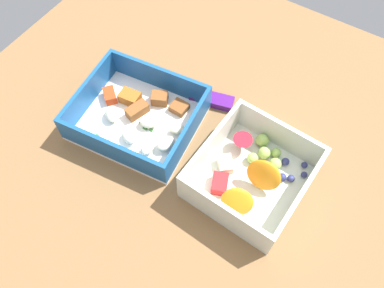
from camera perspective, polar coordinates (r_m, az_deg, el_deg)
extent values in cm
cube|color=brown|center=(58.27, -0.26, -3.20)|extent=(80.00, 80.00, 2.00)
cube|color=white|center=(61.34, -7.80, 3.31)|extent=(19.50, 17.32, 0.60)
cube|color=#19518C|center=(62.97, -14.91, 7.34)|extent=(2.40, 15.29, 4.52)
cube|color=#19518C|center=(56.61, -0.55, 1.65)|extent=(2.40, 15.29, 4.52)
cube|color=#19518C|center=(62.94, -4.74, 9.66)|extent=(16.57, 2.55, 4.52)
cube|color=#19518C|center=(56.29, -11.78, -0.90)|extent=(16.57, 2.55, 4.52)
ellipsoid|color=beige|center=(59.32, -12.65, 0.90)|extent=(1.71, 2.35, 1.13)
ellipsoid|color=beige|center=(58.58, -9.20, 1.06)|extent=(3.16, 2.78, 1.31)
ellipsoid|color=beige|center=(57.25, -3.80, 0.14)|extent=(2.70, 3.35, 1.48)
ellipsoid|color=beige|center=(59.53, -6.36, 3.19)|extent=(3.36, 3.02, 1.38)
ellipsoid|color=beige|center=(61.16, -11.77, 4.21)|extent=(3.45, 3.49, 1.44)
ellipsoid|color=beige|center=(57.30, -6.51, -0.64)|extent=(1.64, 2.33, 1.16)
ellipsoid|color=beige|center=(58.65, -2.13, 2.12)|extent=(2.85, 2.62, 1.17)
cube|color=red|center=(63.79, -11.94, 6.97)|extent=(3.29, 3.15, 1.48)
cube|color=#AD5B1E|center=(62.81, -9.06, 6.75)|extent=(3.38, 2.63, 1.70)
cube|color=brown|center=(62.09, -4.77, 6.66)|extent=(3.13, 2.91, 1.78)
cube|color=brown|center=(61.27, -1.88, 5.37)|extent=(2.59, 2.44, 1.13)
cube|color=brown|center=(61.17, -8.01, 4.91)|extent=(2.82, 3.92, 1.69)
cube|color=#387A33|center=(59.77, -6.01, 2.07)|extent=(0.60, 0.40, 0.20)
cube|color=#387A33|center=(60.62, -13.71, 1.20)|extent=(0.60, 0.40, 0.20)
cube|color=#387A33|center=(60.68, -7.49, 3.12)|extent=(0.60, 0.40, 0.20)
cube|color=#387A33|center=(60.02, -6.91, 2.28)|extent=(0.60, 0.40, 0.20)
cube|color=silver|center=(56.36, 8.51, -5.36)|extent=(15.22, 16.22, 0.60)
cube|color=silver|center=(55.07, 2.80, -0.34)|extent=(1.45, 15.46, 5.26)
cube|color=silver|center=(53.30, 15.29, -7.79)|extent=(1.45, 15.46, 5.26)
cube|color=silver|center=(57.46, 12.69, 1.43)|extent=(13.20, 1.32, 5.26)
cube|color=silver|center=(50.86, 4.58, -10.18)|extent=(13.20, 1.32, 5.26)
ellipsoid|color=orange|center=(51.98, 6.61, -8.42)|extent=(5.23, 4.69, 4.43)
ellipsoid|color=orange|center=(53.75, 10.45, -4.53)|extent=(4.94, 3.21, 5.05)
cube|color=#F4EACC|center=(55.92, 4.89, -2.96)|extent=(3.16, 3.22, 1.55)
cube|color=red|center=(54.41, 4.08, -5.82)|extent=(3.05, 3.46, 1.72)
sphere|color=#9ECC60|center=(56.80, 12.06, -2.90)|extent=(1.86, 1.86, 1.86)
sphere|color=#9ECC60|center=(56.81, 8.85, -2.07)|extent=(1.62, 1.62, 1.62)
sphere|color=#9ECC60|center=(57.97, 12.20, -1.28)|extent=(1.43, 1.43, 1.43)
sphere|color=#9ECC60|center=(57.41, 10.54, -1.26)|extent=(1.84, 1.84, 1.84)
sphere|color=#9ECC60|center=(58.36, 10.24, 0.54)|extent=(1.96, 1.96, 1.96)
cone|color=red|center=(57.45, 7.33, 0.10)|extent=(2.85, 2.85, 2.28)
sphere|color=navy|center=(56.45, 13.07, -4.76)|extent=(1.19, 1.19, 1.19)
sphere|color=navy|center=(57.73, 13.52, -2.54)|extent=(1.15, 1.15, 1.15)
sphere|color=navy|center=(58.29, 16.13, -2.98)|extent=(0.93, 0.93, 0.93)
sphere|color=navy|center=(57.55, 16.09, -4.35)|extent=(0.93, 0.93, 0.93)
sphere|color=navy|center=(56.72, 14.27, -4.91)|extent=(1.06, 1.06, 1.06)
cube|color=#51197A|center=(62.96, 2.91, 6.54)|extent=(7.38, 4.11, 1.20)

